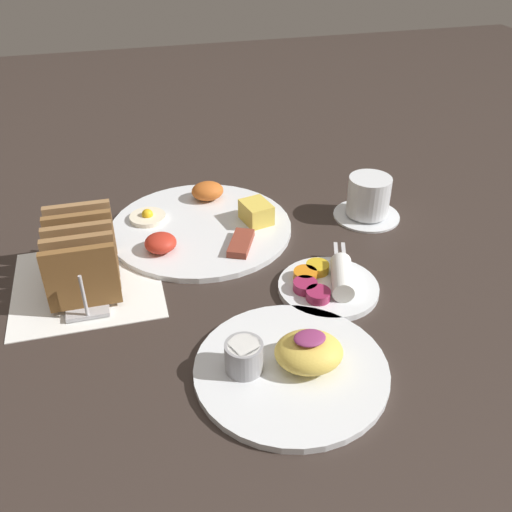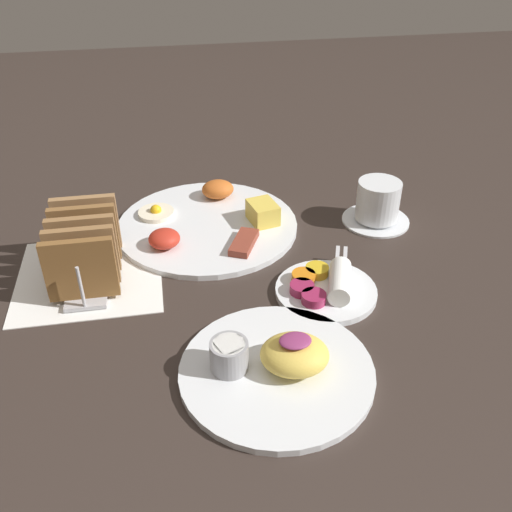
{
  "view_description": "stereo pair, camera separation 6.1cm",
  "coord_description": "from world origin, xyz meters",
  "px_view_note": "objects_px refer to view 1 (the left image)",
  "views": [
    {
      "loc": [
        -0.12,
        -0.65,
        0.52
      ],
      "look_at": [
        0.07,
        0.06,
        0.03
      ],
      "focal_mm": 40.0,
      "sensor_mm": 36.0,
      "label": 1
    },
    {
      "loc": [
        -0.06,
        -0.66,
        0.52
      ],
      "look_at": [
        0.07,
        0.06,
        0.03
      ],
      "focal_mm": 40.0,
      "sensor_mm": 36.0,
      "label": 2
    }
  ],
  "objects_px": {
    "toast_rack": "(82,256)",
    "coffee_cup": "(368,199)",
    "plate_condiments": "(328,284)",
    "plate_breakfast": "(202,225)",
    "plate_foreground": "(291,363)"
  },
  "relations": [
    {
      "from": "plate_breakfast",
      "to": "plate_condiments",
      "type": "distance_m",
      "value": 0.27
    },
    {
      "from": "plate_foreground",
      "to": "coffee_cup",
      "type": "bearing_deg",
      "value": 53.18
    },
    {
      "from": "toast_rack",
      "to": "coffee_cup",
      "type": "distance_m",
      "value": 0.5
    },
    {
      "from": "plate_condiments",
      "to": "plate_foreground",
      "type": "xyz_separation_m",
      "value": [
        -0.11,
        -0.15,
        0.0
      ]
    },
    {
      "from": "plate_condiments",
      "to": "toast_rack",
      "type": "bearing_deg",
      "value": 162.9
    },
    {
      "from": "plate_condiments",
      "to": "toast_rack",
      "type": "distance_m",
      "value": 0.37
    },
    {
      "from": "plate_breakfast",
      "to": "plate_foreground",
      "type": "bearing_deg",
      "value": -82.96
    },
    {
      "from": "plate_breakfast",
      "to": "plate_foreground",
      "type": "xyz_separation_m",
      "value": [
        0.05,
        -0.37,
        0.01
      ]
    },
    {
      "from": "plate_condiments",
      "to": "plate_breakfast",
      "type": "bearing_deg",
      "value": 124.23
    },
    {
      "from": "toast_rack",
      "to": "coffee_cup",
      "type": "xyz_separation_m",
      "value": [
        0.5,
        0.08,
        -0.02
      ]
    },
    {
      "from": "plate_foreground",
      "to": "toast_rack",
      "type": "distance_m",
      "value": 0.36
    },
    {
      "from": "coffee_cup",
      "to": "plate_foreground",
      "type": "bearing_deg",
      "value": -126.82
    },
    {
      "from": "toast_rack",
      "to": "plate_breakfast",
      "type": "bearing_deg",
      "value": 29.87
    },
    {
      "from": "plate_foreground",
      "to": "toast_rack",
      "type": "bearing_deg",
      "value": 133.84
    },
    {
      "from": "plate_foreground",
      "to": "coffee_cup",
      "type": "relative_size",
      "value": 2.05
    }
  ]
}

